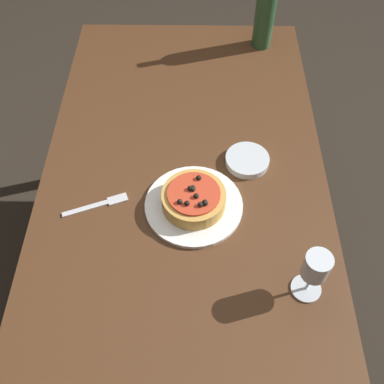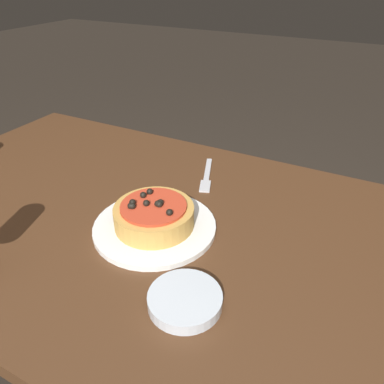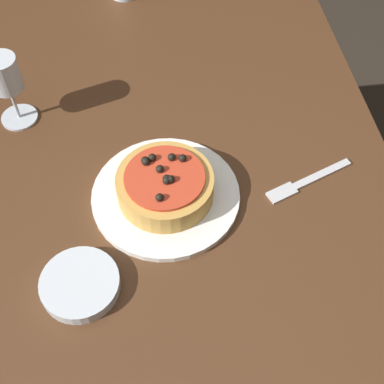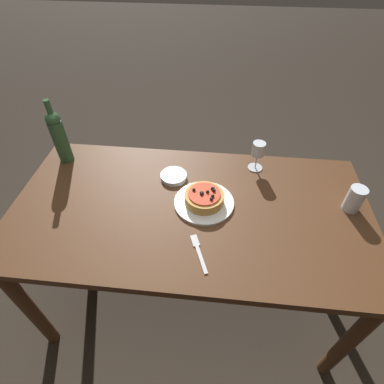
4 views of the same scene
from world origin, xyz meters
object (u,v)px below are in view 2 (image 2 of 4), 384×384
object	(u,v)px
side_bowl	(185,300)
fork	(207,177)
dining_table	(185,262)
dinner_plate	(155,227)
pizza	(154,215)

from	to	relation	value
side_bowl	fork	distance (m)	0.43
dining_table	side_bowl	bearing A→B (deg)	118.71
side_bowl	fork	size ratio (longest dim) A/B	0.73
fork	dinner_plate	bearing A→B (deg)	-21.53
dining_table	pizza	world-z (taller)	pizza
dinner_plate	side_bowl	distance (m)	0.22
dining_table	dinner_plate	world-z (taller)	dinner_plate
dining_table	side_bowl	size ratio (longest dim) A/B	12.40
dining_table	pizza	distance (m)	0.14
dining_table	pizza	xyz separation A→B (m)	(0.06, 0.03, 0.13)
pizza	side_bowl	distance (m)	0.22
dinner_plate	dining_table	bearing A→B (deg)	-153.06
dinner_plate	fork	xyz separation A→B (m)	(-0.00, -0.25, -0.00)
dining_table	fork	bearing A→B (deg)	-76.18
pizza	fork	bearing A→B (deg)	-90.51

